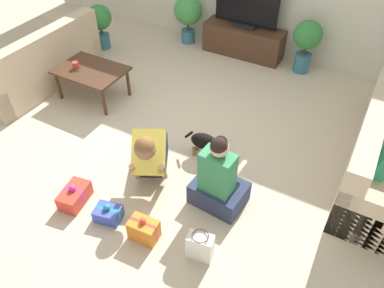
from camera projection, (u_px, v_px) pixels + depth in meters
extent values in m
plane|color=beige|center=(172.00, 138.00, 4.57)|extent=(16.00, 16.00, 0.00)
cube|color=#C6B293|center=(34.00, 68.00, 5.41)|extent=(0.94, 1.91, 0.41)
cube|color=#C6B293|center=(45.00, 48.00, 5.00)|extent=(0.20, 1.91, 0.42)
cube|color=#C6B293|center=(74.00, 38.00, 5.92)|extent=(0.94, 0.16, 0.59)
cube|color=#3366AD|center=(35.00, 48.00, 5.11)|extent=(0.18, 0.34, 0.32)
cube|color=#C6B293|center=(372.00, 129.00, 3.74)|extent=(0.20, 1.91, 0.42)
cube|color=#472D1E|center=(91.00, 70.00, 4.96)|extent=(0.90, 0.64, 0.03)
cylinder|color=#472D1E|center=(59.00, 86.00, 5.08)|extent=(0.04, 0.04, 0.40)
cylinder|color=#472D1E|center=(104.00, 102.00, 4.80)|extent=(0.04, 0.04, 0.40)
cylinder|color=#472D1E|center=(84.00, 68.00, 5.42)|extent=(0.04, 0.04, 0.40)
cylinder|color=#472D1E|center=(128.00, 83.00, 5.14)|extent=(0.04, 0.04, 0.40)
cube|color=#472D1E|center=(243.00, 41.00, 5.99)|extent=(1.28, 0.39, 0.47)
cube|color=black|center=(245.00, 25.00, 5.82)|extent=(0.35, 0.20, 0.05)
cube|color=black|center=(247.00, 1.00, 5.56)|extent=(1.01, 0.03, 0.72)
cylinder|color=#336B84|center=(302.00, 62.00, 5.66)|extent=(0.24, 0.24, 0.29)
cylinder|color=brown|center=(305.00, 50.00, 5.52)|extent=(0.04, 0.04, 0.12)
sphere|color=#337F3D|center=(308.00, 35.00, 5.36)|extent=(0.41, 0.41, 0.41)
cylinder|color=#336B84|center=(188.00, 36.00, 6.40)|extent=(0.23, 0.23, 0.22)
cylinder|color=brown|center=(188.00, 26.00, 6.28)|extent=(0.04, 0.04, 0.14)
sphere|color=#3D8E47|center=(188.00, 10.00, 6.10)|extent=(0.46, 0.46, 0.46)
cylinder|color=#336B84|center=(103.00, 41.00, 6.25)|extent=(0.23, 0.23, 0.24)
cylinder|color=brown|center=(101.00, 31.00, 6.13)|extent=(0.04, 0.04, 0.12)
sphere|color=#337F3D|center=(99.00, 17.00, 5.98)|extent=(0.40, 0.40, 0.40)
cube|color=#23232D|center=(154.00, 155.00, 4.16)|extent=(0.46, 0.52, 0.28)
cube|color=gold|center=(149.00, 153.00, 3.76)|extent=(0.50, 0.57, 0.45)
sphere|color=#8E6647|center=(145.00, 149.00, 3.49)|extent=(0.21, 0.21, 0.21)
sphere|color=brown|center=(145.00, 146.00, 3.47)|extent=(0.19, 0.19, 0.19)
cylinder|color=#8E6647|center=(135.00, 172.00, 3.81)|extent=(0.17, 0.26, 0.38)
cylinder|color=#8E6647|center=(163.00, 172.00, 3.80)|extent=(0.17, 0.26, 0.38)
cube|color=#283351|center=(219.00, 193.00, 3.77)|extent=(0.55, 0.44, 0.24)
cube|color=#338456|center=(217.00, 172.00, 3.50)|extent=(0.34, 0.23, 0.45)
sphere|color=beige|center=(219.00, 148.00, 3.30)|extent=(0.17, 0.17, 0.17)
sphere|color=black|center=(219.00, 146.00, 3.28)|extent=(0.16, 0.16, 0.16)
cylinder|color=beige|center=(239.00, 170.00, 3.62)|extent=(0.08, 0.26, 0.06)
cylinder|color=beige|center=(216.00, 160.00, 3.73)|extent=(0.08, 0.26, 0.06)
ellipsoid|color=black|center=(204.00, 141.00, 4.23)|extent=(0.33, 0.20, 0.19)
sphere|color=black|center=(221.00, 143.00, 4.14)|extent=(0.16, 0.16, 0.16)
sphere|color=olive|center=(226.00, 145.00, 4.13)|extent=(0.07, 0.07, 0.07)
cylinder|color=black|center=(189.00, 135.00, 4.26)|extent=(0.11, 0.04, 0.12)
cylinder|color=olive|center=(210.00, 156.00, 4.26)|extent=(0.04, 0.04, 0.11)
cylinder|color=olive|center=(213.00, 150.00, 4.33)|extent=(0.04, 0.04, 0.11)
cylinder|color=olive|center=(194.00, 151.00, 4.32)|extent=(0.04, 0.04, 0.11)
cylinder|color=olive|center=(197.00, 146.00, 4.39)|extent=(0.04, 0.04, 0.11)
cube|color=#3D51BC|center=(108.00, 214.00, 3.64)|extent=(0.29, 0.24, 0.14)
cube|color=teal|center=(108.00, 214.00, 3.64)|extent=(0.25, 0.08, 0.14)
sphere|color=teal|center=(107.00, 208.00, 3.58)|extent=(0.07, 0.07, 0.07)
cube|color=orange|center=(144.00, 230.00, 3.45)|extent=(0.28, 0.19, 0.22)
cube|color=red|center=(144.00, 230.00, 3.45)|extent=(0.27, 0.05, 0.22)
sphere|color=red|center=(143.00, 221.00, 3.36)|extent=(0.06, 0.06, 0.06)
cube|color=red|center=(75.00, 196.00, 3.78)|extent=(0.26, 0.37, 0.18)
cube|color=#CC3389|center=(75.00, 196.00, 3.78)|extent=(0.21, 0.06, 0.18)
sphere|color=#CC3389|center=(72.00, 188.00, 3.71)|extent=(0.07, 0.07, 0.07)
cube|color=white|center=(200.00, 247.00, 3.28)|extent=(0.25, 0.17, 0.28)
torus|color=#4C3823|center=(200.00, 236.00, 3.17)|extent=(0.17, 0.17, 0.01)
cylinder|color=#B23D38|center=(76.00, 65.00, 4.95)|extent=(0.08, 0.08, 0.09)
torus|color=#B23D38|center=(79.00, 66.00, 4.92)|extent=(0.06, 0.01, 0.06)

